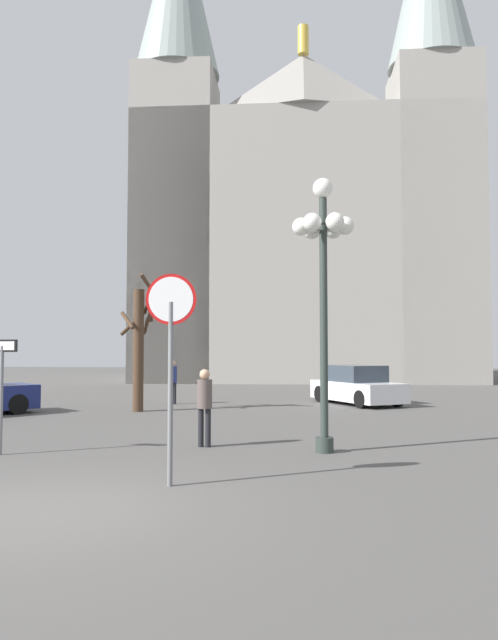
{
  "coord_description": "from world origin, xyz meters",
  "views": [
    {
      "loc": [
        3.36,
        -7.07,
        2.05
      ],
      "look_at": [
        0.9,
        17.15,
        3.32
      ],
      "focal_mm": 32.35,
      "sensor_mm": 36.0,
      "label": 1
    }
  ],
  "objects_px": {
    "stop_sign": "(171,336)",
    "bare_tree": "(139,343)",
    "parked_car_near_white": "(356,386)",
    "pedestrian_standing": "(173,378)",
    "cathedral": "(302,224)",
    "street_lamp": "(323,259)",
    "one_way_arrow_sign": "(2,381)",
    "pedestrian_walking": "(205,400)"
  },
  "relations": [
    {
      "from": "cathedral",
      "to": "stop_sign",
      "type": "bearing_deg",
      "value": -93.18
    },
    {
      "from": "one_way_arrow_sign",
      "to": "pedestrian_walking",
      "type": "xyz_separation_m",
      "value": [
        3.81,
        1.32,
        -0.46
      ]
    },
    {
      "from": "stop_sign",
      "to": "bare_tree",
      "type": "bearing_deg",
      "value": 109.09
    },
    {
      "from": "street_lamp",
      "to": "bare_tree",
      "type": "xyz_separation_m",
      "value": [
        -5.95,
        7.13,
        -1.62
      ]
    },
    {
      "from": "cathedral",
      "to": "stop_sign",
      "type": "distance_m",
      "value": 32.78
    },
    {
      "from": "street_lamp",
      "to": "one_way_arrow_sign",
      "type": "bearing_deg",
      "value": -171.71
    },
    {
      "from": "cathedral",
      "to": "parked_car_near_white",
      "type": "bearing_deg",
      "value": -83.16
    },
    {
      "from": "street_lamp",
      "to": "parked_car_near_white",
      "type": "bearing_deg",
      "value": 81.86
    },
    {
      "from": "one_way_arrow_sign",
      "to": "bare_tree",
      "type": "xyz_separation_m",
      "value": [
        0.37,
        8.05,
        0.83
      ]
    },
    {
      "from": "bare_tree",
      "to": "pedestrian_walking",
      "type": "bearing_deg",
      "value": -62.94
    },
    {
      "from": "street_lamp",
      "to": "stop_sign",
      "type": "bearing_deg",
      "value": -127.65
    },
    {
      "from": "parked_car_near_white",
      "to": "pedestrian_walking",
      "type": "bearing_deg",
      "value": -111.65
    },
    {
      "from": "one_way_arrow_sign",
      "to": "parked_car_near_white",
      "type": "distance_m",
      "value": 13.87
    },
    {
      "from": "cathedral",
      "to": "parked_car_near_white",
      "type": "distance_m",
      "value": 20.76
    },
    {
      "from": "stop_sign",
      "to": "bare_tree",
      "type": "distance_m",
      "value": 10.84
    },
    {
      "from": "one_way_arrow_sign",
      "to": "street_lamp",
      "type": "xyz_separation_m",
      "value": [
        6.32,
        0.92,
        2.45
      ]
    },
    {
      "from": "cathedral",
      "to": "one_way_arrow_sign",
      "type": "xyz_separation_m",
      "value": [
        -5.67,
        -29.37,
        -9.47
      ]
    },
    {
      "from": "street_lamp",
      "to": "parked_car_near_white",
      "type": "relative_size",
      "value": 1.28
    },
    {
      "from": "bare_tree",
      "to": "pedestrian_standing",
      "type": "bearing_deg",
      "value": 78.74
    },
    {
      "from": "cathedral",
      "to": "street_lamp",
      "type": "relative_size",
      "value": 6.05
    },
    {
      "from": "pedestrian_standing",
      "to": "one_way_arrow_sign",
      "type": "bearing_deg",
      "value": -94.79
    },
    {
      "from": "cathedral",
      "to": "street_lamp",
      "type": "bearing_deg",
      "value": -88.69
    },
    {
      "from": "cathedral",
      "to": "bare_tree",
      "type": "relative_size",
      "value": 7.4
    },
    {
      "from": "parked_car_near_white",
      "to": "pedestrian_standing",
      "type": "distance_m",
      "value": 6.98
    },
    {
      "from": "stop_sign",
      "to": "street_lamp",
      "type": "relative_size",
      "value": 0.58
    },
    {
      "from": "cathedral",
      "to": "bare_tree",
      "type": "xyz_separation_m",
      "value": [
        -5.3,
        -21.32,
        -8.64
      ]
    },
    {
      "from": "cathedral",
      "to": "pedestrian_standing",
      "type": "height_order",
      "value": "cathedral"
    },
    {
      "from": "cathedral",
      "to": "pedestrian_walking",
      "type": "bearing_deg",
      "value": -93.8
    },
    {
      "from": "stop_sign",
      "to": "parked_car_near_white",
      "type": "distance_m",
      "value": 14.26
    },
    {
      "from": "cathedral",
      "to": "bare_tree",
      "type": "bearing_deg",
      "value": -103.97
    },
    {
      "from": "pedestrian_standing",
      "to": "cathedral",
      "type": "bearing_deg",
      "value": 75.66
    },
    {
      "from": "stop_sign",
      "to": "pedestrian_standing",
      "type": "xyz_separation_m",
      "value": [
        -3.02,
        12.88,
        -1.26
      ]
    },
    {
      "from": "cathedral",
      "to": "stop_sign",
      "type": "height_order",
      "value": "cathedral"
    },
    {
      "from": "street_lamp",
      "to": "bare_tree",
      "type": "distance_m",
      "value": 9.43
    },
    {
      "from": "pedestrian_standing",
      "to": "stop_sign",
      "type": "bearing_deg",
      "value": -76.8
    },
    {
      "from": "bare_tree",
      "to": "pedestrian_walking",
      "type": "distance_m",
      "value": 7.67
    },
    {
      "from": "stop_sign",
      "to": "bare_tree",
      "type": "height_order",
      "value": "bare_tree"
    },
    {
      "from": "bare_tree",
      "to": "parked_car_near_white",
      "type": "bearing_deg",
      "value": 24.38
    },
    {
      "from": "cathedral",
      "to": "pedestrian_standing",
      "type": "relative_size",
      "value": 20.43
    },
    {
      "from": "cathedral",
      "to": "bare_tree",
      "type": "height_order",
      "value": "cathedral"
    },
    {
      "from": "street_lamp",
      "to": "pedestrian_standing",
      "type": "distance_m",
      "value": 11.54
    },
    {
      "from": "one_way_arrow_sign",
      "to": "parked_car_near_white",
      "type": "height_order",
      "value": "one_way_arrow_sign"
    }
  ]
}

